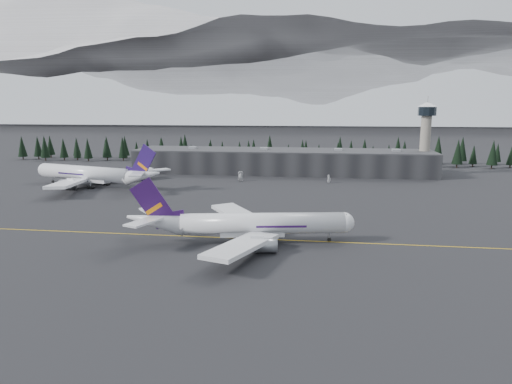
# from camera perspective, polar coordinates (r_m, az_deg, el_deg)

# --- Properties ---
(ground) EXTENTS (1400.00, 1400.00, 0.00)m
(ground) POSITION_cam_1_polar(r_m,az_deg,el_deg) (129.07, -1.21, -5.58)
(ground) COLOR black
(ground) RESTS_ON ground
(taxiline) EXTENTS (400.00, 0.40, 0.02)m
(taxiline) POSITION_cam_1_polar(r_m,az_deg,el_deg) (127.18, -1.36, -5.83)
(taxiline) COLOR gold
(taxiline) RESTS_ON ground
(terminal) EXTENTS (160.00, 30.00, 12.60)m
(terminal) POSITION_cam_1_polar(r_m,az_deg,el_deg) (249.87, 3.29, 3.87)
(terminal) COLOR black
(terminal) RESTS_ON ground
(control_tower) EXTENTS (10.00, 10.00, 37.70)m
(control_tower) POSITION_cam_1_polar(r_m,az_deg,el_deg) (256.67, 20.46, 7.23)
(control_tower) COLOR gray
(control_tower) RESTS_ON ground
(treeline) EXTENTS (360.00, 20.00, 15.00)m
(treeline) POSITION_cam_1_polar(r_m,az_deg,el_deg) (286.41, 3.88, 4.99)
(treeline) COLOR black
(treeline) RESTS_ON ground
(mountain_ridge) EXTENTS (4400.00, 900.00, 420.00)m
(mountain_ridge) POSITION_cam_1_polar(r_m,az_deg,el_deg) (1123.04, 6.90, 8.87)
(mountain_ridge) COLOR white
(mountain_ridge) RESTS_ON ground
(jet_main) EXTENTS (60.85, 55.73, 18.01)m
(jet_main) POSITION_cam_1_polar(r_m,az_deg,el_deg) (122.40, -1.66, -4.03)
(jet_main) COLOR silver
(jet_main) RESTS_ON ground
(jet_parked) EXTENTS (68.11, 61.76, 20.48)m
(jet_parked) POSITION_cam_1_polar(r_m,az_deg,el_deg) (218.02, -19.45, 2.11)
(jet_parked) COLOR white
(jet_parked) RESTS_ON ground
(gse_vehicle_a) EXTENTS (2.30, 4.94, 1.37)m
(gse_vehicle_a) POSITION_cam_1_polar(r_m,az_deg,el_deg) (222.04, -1.91, 1.54)
(gse_vehicle_a) COLOR silver
(gse_vehicle_a) RESTS_ON ground
(gse_vehicle_b) EXTENTS (4.22, 2.50, 1.35)m
(gse_vehicle_b) POSITION_cam_1_polar(r_m,az_deg,el_deg) (219.56, 9.11, 1.30)
(gse_vehicle_b) COLOR silver
(gse_vehicle_b) RESTS_ON ground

